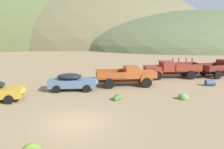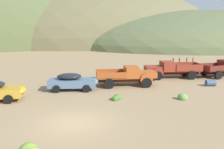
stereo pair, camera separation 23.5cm
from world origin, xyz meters
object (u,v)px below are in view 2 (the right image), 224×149
Objects in this scene: car_chalk_blue at (74,81)px; oil_drum_tipped at (210,83)px; truck_rust_red at (168,69)px; truck_oxide_orange at (131,76)px.

car_chalk_blue is 4.47× the size of oil_drum_tipped.
car_chalk_blue is 11.29m from truck_rust_red.
car_chalk_blue is at bearing 24.90° from truck_rust_red.
truck_oxide_orange reaches higher than car_chalk_blue.
truck_oxide_orange is at bearing 15.11° from car_chalk_blue.
truck_rust_red is (5.64, 1.62, 0.01)m from truck_oxide_orange.
car_chalk_blue reaches higher than oil_drum_tipped.
oil_drum_tipped is at bearing -7.33° from truck_oxide_orange.
car_chalk_blue is 0.77× the size of truck_oxide_orange.
oil_drum_tipped is at bearing 125.06° from truck_rust_red.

